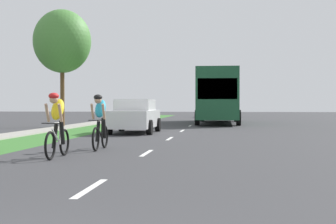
{
  "coord_description": "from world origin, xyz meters",
  "views": [
    {
      "loc": [
        2.08,
        -3.17,
        1.31
      ],
      "look_at": [
        -0.8,
        22.05,
        0.9
      ],
      "focal_mm": 53.58,
      "sensor_mm": 36.0,
      "label": 1
    }
  ],
  "objects_px": {
    "cyclist_lead": "(57,125)",
    "suv_black": "(220,108)",
    "sedan_white": "(135,116)",
    "bus_dark_green": "(219,94)",
    "cyclist_trailing": "(100,121)",
    "pickup_silver": "(221,108)",
    "street_tree_near": "(62,42)"
  },
  "relations": [
    {
      "from": "cyclist_lead",
      "to": "suv_black",
      "type": "bearing_deg",
      "value": 84.73
    },
    {
      "from": "sedan_white",
      "to": "bus_dark_green",
      "type": "xyz_separation_m",
      "value": [
        3.63,
        11.97,
        1.21
      ]
    },
    {
      "from": "cyclist_trailing",
      "to": "suv_black",
      "type": "xyz_separation_m",
      "value": [
        3.07,
        36.54,
        0.14
      ]
    },
    {
      "from": "pickup_silver",
      "to": "suv_black",
      "type": "bearing_deg",
      "value": -89.98
    },
    {
      "from": "pickup_silver",
      "to": "street_tree_near",
      "type": "relative_size",
      "value": 0.76
    },
    {
      "from": "bus_dark_green",
      "to": "street_tree_near",
      "type": "distance_m",
      "value": 11.4
    },
    {
      "from": "cyclist_lead",
      "to": "bus_dark_green",
      "type": "height_order",
      "value": "bus_dark_green"
    },
    {
      "from": "bus_dark_green",
      "to": "suv_black",
      "type": "bearing_deg",
      "value": 90.16
    },
    {
      "from": "cyclist_trailing",
      "to": "sedan_white",
      "type": "bearing_deg",
      "value": 93.51
    },
    {
      "from": "sedan_white",
      "to": "bus_dark_green",
      "type": "bearing_deg",
      "value": 73.13
    },
    {
      "from": "sedan_white",
      "to": "bus_dark_green",
      "type": "height_order",
      "value": "bus_dark_green"
    },
    {
      "from": "suv_black",
      "to": "street_tree_near",
      "type": "height_order",
      "value": "street_tree_near"
    },
    {
      "from": "sedan_white",
      "to": "suv_black",
      "type": "relative_size",
      "value": 0.91
    },
    {
      "from": "sedan_white",
      "to": "pickup_silver",
      "type": "xyz_separation_m",
      "value": [
        3.58,
        39.75,
        0.06
      ]
    },
    {
      "from": "cyclist_trailing",
      "to": "sedan_white",
      "type": "distance_m",
      "value": 8.4
    },
    {
      "from": "cyclist_lead",
      "to": "street_tree_near",
      "type": "bearing_deg",
      "value": 107.98
    },
    {
      "from": "street_tree_near",
      "to": "pickup_silver",
      "type": "bearing_deg",
      "value": 75.77
    },
    {
      "from": "cyclist_lead",
      "to": "street_tree_near",
      "type": "xyz_separation_m",
      "value": [
        -5.16,
        15.92,
        4.05
      ]
    },
    {
      "from": "suv_black",
      "to": "street_tree_near",
      "type": "relative_size",
      "value": 0.7
    },
    {
      "from": "cyclist_trailing",
      "to": "street_tree_near",
      "type": "xyz_separation_m",
      "value": [
        -5.66,
        13.68,
        4.05
      ]
    },
    {
      "from": "cyclist_lead",
      "to": "pickup_silver",
      "type": "bearing_deg",
      "value": 85.95
    },
    {
      "from": "street_tree_near",
      "to": "suv_black",
      "type": "bearing_deg",
      "value": 69.08
    },
    {
      "from": "cyclist_trailing",
      "to": "suv_black",
      "type": "relative_size",
      "value": 0.37
    },
    {
      "from": "pickup_silver",
      "to": "cyclist_trailing",
      "type": "bearing_deg",
      "value": -93.65
    },
    {
      "from": "cyclist_lead",
      "to": "sedan_white",
      "type": "height_order",
      "value": "cyclist_lead"
    },
    {
      "from": "sedan_white",
      "to": "bus_dark_green",
      "type": "distance_m",
      "value": 12.57
    },
    {
      "from": "cyclist_lead",
      "to": "bus_dark_green",
      "type": "bearing_deg",
      "value": 80.9
    },
    {
      "from": "pickup_silver",
      "to": "street_tree_near",
      "type": "xyz_separation_m",
      "value": [
        -8.73,
        -34.45,
        4.04
      ]
    },
    {
      "from": "sedan_white",
      "to": "street_tree_near",
      "type": "xyz_separation_m",
      "value": [
        -5.15,
        5.3,
        4.1
      ]
    },
    {
      "from": "cyclist_lead",
      "to": "pickup_silver",
      "type": "distance_m",
      "value": 50.49
    },
    {
      "from": "cyclist_lead",
      "to": "street_tree_near",
      "type": "relative_size",
      "value": 0.26
    },
    {
      "from": "cyclist_trailing",
      "to": "street_tree_near",
      "type": "relative_size",
      "value": 0.26
    }
  ]
}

